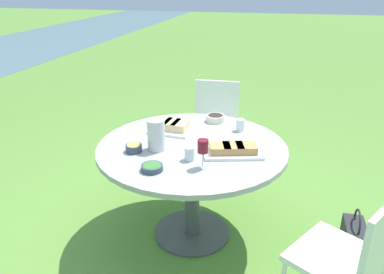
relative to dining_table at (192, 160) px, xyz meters
name	(u,v)px	position (x,y,z in m)	size (l,w,h in m)	color
ground_plane	(192,233)	(0.00, 0.00, -0.64)	(40.00, 40.00, 0.00)	#5B8C38
dining_table	(192,160)	(0.00, 0.00, 0.00)	(1.33, 1.33, 0.75)	#4C4C51
chair_near_left	(353,254)	(-0.64, -1.00, -0.11)	(0.60, 0.59, 0.89)	white
chair_near_right	(215,119)	(1.15, 0.04, -0.11)	(0.44, 0.45, 0.89)	white
water_pitcher	(156,135)	(-0.13, 0.22, 0.22)	(0.13, 0.12, 0.21)	silver
wine_glass	(203,148)	(-0.31, -0.14, 0.25)	(0.07, 0.07, 0.18)	silver
platter_bread_main	(172,126)	(0.22, 0.21, 0.15)	(0.27, 0.33, 0.08)	white
platter_charcuterie	(233,150)	(-0.08, -0.30, 0.15)	(0.30, 0.42, 0.07)	white
bowl_fries	(134,148)	(-0.20, 0.35, 0.14)	(0.11, 0.11, 0.05)	#334256
bowl_salad	(152,167)	(-0.42, 0.15, 0.14)	(0.13, 0.13, 0.04)	#334256
bowl_olives	(215,118)	(0.50, -0.08, 0.15)	(0.15, 0.15, 0.05)	beige
cup_water_near	(190,154)	(-0.23, -0.04, 0.16)	(0.07, 0.07, 0.09)	silver
cup_water_far	(240,125)	(0.34, -0.29, 0.16)	(0.06, 0.06, 0.09)	silver
handbag	(354,239)	(0.03, -1.17, -0.51)	(0.30, 0.14, 0.37)	#232328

